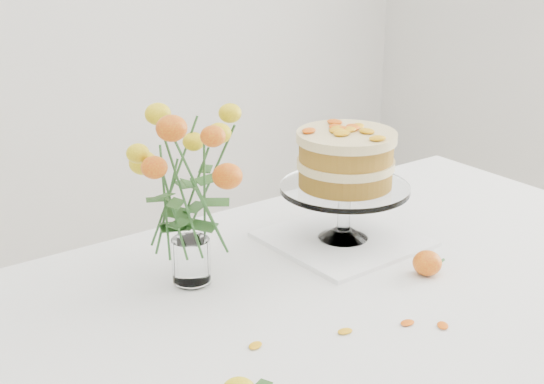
# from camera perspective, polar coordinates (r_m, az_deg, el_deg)

# --- Properties ---
(table) EXTENTS (1.43, 0.93, 0.76)m
(table) POSITION_cam_1_polar(r_m,az_deg,el_deg) (1.41, 6.40, -10.17)
(table) COLOR tan
(table) RESTS_ON ground
(napkin) EXTENTS (0.29, 0.29, 0.01)m
(napkin) POSITION_cam_1_polar(r_m,az_deg,el_deg) (1.55, 5.37, -3.57)
(napkin) COLOR white
(napkin) RESTS_ON table
(cake_stand) EXTENTS (0.26, 0.26, 0.23)m
(cake_stand) POSITION_cam_1_polar(r_m,az_deg,el_deg) (1.50, 5.56, 2.05)
(cake_stand) COLOR white
(cake_stand) RESTS_ON napkin
(rose_vase) EXTENTS (0.26, 0.26, 0.35)m
(rose_vase) POSITION_cam_1_polar(r_m,az_deg,el_deg) (1.31, -6.37, 1.13)
(rose_vase) COLOR white
(rose_vase) RESTS_ON table
(loose_rose_far) EXTENTS (0.10, 0.05, 0.05)m
(loose_rose_far) POSITION_cam_1_polar(r_m,az_deg,el_deg) (1.43, 11.61, -5.26)
(loose_rose_far) COLOR red
(loose_rose_far) RESTS_ON table
(stray_petal_a) EXTENTS (0.03, 0.02, 0.00)m
(stray_petal_a) POSITION_cam_1_polar(r_m,az_deg,el_deg) (1.24, 5.52, -10.41)
(stray_petal_a) COLOR #EFA50F
(stray_petal_a) RESTS_ON table
(stray_petal_b) EXTENTS (0.03, 0.02, 0.00)m
(stray_petal_b) POSITION_cam_1_polar(r_m,az_deg,el_deg) (1.27, 10.16, -9.68)
(stray_petal_b) COLOR #EFA50F
(stray_petal_b) RESTS_ON table
(stray_petal_c) EXTENTS (0.03, 0.02, 0.00)m
(stray_petal_c) POSITION_cam_1_polar(r_m,az_deg,el_deg) (1.28, 12.73, -9.80)
(stray_petal_c) COLOR #EFA50F
(stray_petal_c) RESTS_ON table
(stray_petal_d) EXTENTS (0.03, 0.02, 0.00)m
(stray_petal_d) POSITION_cam_1_polar(r_m,az_deg,el_deg) (1.19, -1.26, -11.49)
(stray_petal_d) COLOR #EFA50F
(stray_petal_d) RESTS_ON table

